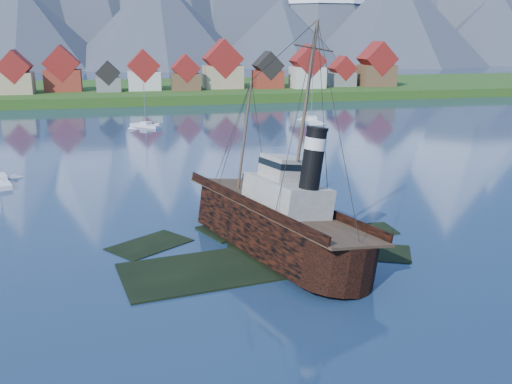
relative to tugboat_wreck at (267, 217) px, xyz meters
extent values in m
plane|color=#1A2E4A|center=(-2.95, -3.35, -3.01)|extent=(1400.00, 1400.00, 0.00)
cube|color=black|center=(-5.95, -5.35, -3.33)|extent=(19.08, 11.42, 1.00)
cube|color=black|center=(3.05, 0.65, -3.39)|extent=(15.15, 9.76, 1.00)
cube|color=black|center=(-0.95, 5.65, -3.29)|extent=(11.45, 9.06, 1.00)
cube|color=black|center=(9.05, -4.35, -3.43)|extent=(10.27, 8.34, 1.00)
cube|color=black|center=(-11.95, 2.65, -3.41)|extent=(9.42, 8.68, 1.00)
cube|color=black|center=(12.05, 1.65, -3.36)|extent=(6.00, 4.00, 1.00)
cube|color=#1C4112|center=(-2.95, 166.65, -3.01)|extent=(600.00, 80.00, 3.20)
cube|color=#3F3D38|center=(-2.95, 128.65, -3.01)|extent=(600.00, 2.50, 2.00)
cube|color=tan|center=(-45.95, 146.65, 3.39)|extent=(10.50, 9.00, 6.80)
cube|color=maroon|center=(-45.95, 146.65, 8.68)|extent=(10.69, 9.18, 10.69)
cube|color=maroon|center=(-31.95, 152.65, 3.59)|extent=(12.00, 8.50, 7.20)
cube|color=maroon|center=(-31.95, 152.65, 9.35)|extent=(12.22, 8.67, 12.22)
cube|color=slate|center=(-16.95, 147.65, 2.39)|extent=(8.00, 7.00, 4.80)
cube|color=black|center=(-16.95, 147.65, 6.23)|extent=(8.15, 7.14, 8.15)
cube|color=beige|center=(-4.95, 150.65, 3.19)|extent=(11.00, 9.50, 6.40)
cube|color=maroon|center=(-4.95, 150.65, 8.37)|extent=(11.20, 9.69, 11.20)
cube|color=brown|center=(9.05, 146.65, 2.89)|extent=(9.50, 8.00, 5.80)
cube|color=maroon|center=(9.05, 146.65, 7.50)|extent=(9.67, 8.16, 9.67)
cube|color=tan|center=(23.05, 151.65, 3.99)|extent=(13.50, 10.00, 8.00)
cube|color=maroon|center=(23.05, 151.65, 10.42)|extent=(13.75, 10.20, 13.75)
cube|color=maroon|center=(39.05, 148.65, 3.09)|extent=(10.00, 8.50, 6.20)
cube|color=black|center=(39.05, 148.65, 7.99)|extent=(10.18, 8.67, 10.18)
cube|color=beige|center=(53.05, 145.65, 3.74)|extent=(11.50, 9.00, 7.50)
cube|color=maroon|center=(53.05, 145.65, 9.56)|extent=(11.71, 9.18, 11.71)
cube|color=slate|center=(68.05, 149.65, 2.49)|extent=(9.00, 7.50, 5.00)
cube|color=maroon|center=(68.05, 149.65, 6.61)|extent=(9.16, 7.65, 9.16)
cube|color=brown|center=(81.05, 147.65, 3.89)|extent=(12.50, 10.00, 7.80)
cube|color=maroon|center=(81.05, 147.65, 10.04)|extent=(12.73, 10.20, 12.73)
cone|color=#2D333D|center=(-72.95, 370.65, 23.99)|extent=(120.00, 120.00, 58.00)
cone|color=#2D333D|center=(17.05, 365.65, 27.99)|extent=(136.00, 136.00, 66.00)
cone|color=#2D333D|center=(107.05, 369.65, 19.99)|extent=(110.00, 110.00, 50.00)
cone|color=#2D333D|center=(197.05, 366.65, 32.49)|extent=(150.00, 150.00, 75.00)
cone|color=#2D333D|center=(287.05, 367.65, 24.99)|extent=(124.00, 124.00, 60.00)
cube|color=black|center=(0.00, -1.50, -0.75)|extent=(7.01, 20.18, 4.20)
cone|color=black|center=(0.00, 11.59, -0.75)|extent=(7.01, 7.01, 7.01)
cylinder|color=black|center=(0.00, -11.59, -0.75)|extent=(7.01, 7.01, 4.20)
cube|color=#4C3826|center=(0.00, -1.50, 1.45)|extent=(6.87, 26.63, 0.25)
cube|color=black|center=(-3.36, -1.50, 1.90)|extent=(0.20, 25.79, 0.90)
cube|color=black|center=(3.36, -1.50, 1.90)|extent=(0.20, 25.79, 0.90)
cube|color=#ADA89E|center=(0.00, -3.00, 2.95)|extent=(5.21, 8.51, 3.00)
cube|color=#ADA89E|center=(0.00, -2.00, 5.55)|extent=(3.60, 4.00, 2.20)
cylinder|color=black|center=(0.00, -6.31, 7.26)|extent=(1.90, 1.90, 5.61)
cylinder|color=silver|center=(0.00, -6.31, 8.66)|extent=(2.00, 2.00, 1.10)
cylinder|color=#473828|center=(0.00, 6.51, 7.56)|extent=(0.28, 0.28, 12.01)
cylinder|color=#473828|center=(0.00, -4.01, 13.16)|extent=(0.32, 0.32, 13.01)
cube|color=silver|center=(-8.15, 84.30, -2.91)|extent=(7.32, 7.59, 1.12)
cube|color=silver|center=(-8.15, 84.30, -2.02)|extent=(2.97, 2.99, 0.66)
cylinder|color=gray|center=(-8.15, 84.30, 2.52)|extent=(0.13, 0.13, 9.75)
cube|color=silver|center=(33.23, 82.84, -2.90)|extent=(4.45, 11.21, 1.31)
cube|color=silver|center=(33.23, 82.84, -1.86)|extent=(2.86, 3.40, 0.76)
cylinder|color=gray|center=(33.23, 82.84, 3.43)|extent=(0.15, 0.15, 11.35)
camera|label=1|loc=(-14.24, -54.15, 17.93)|focal=40.00mm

